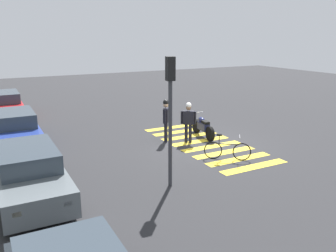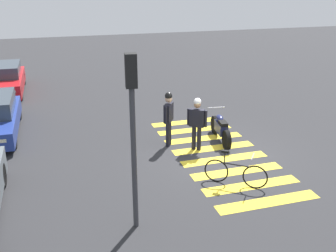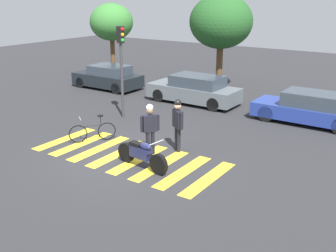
# 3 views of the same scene
# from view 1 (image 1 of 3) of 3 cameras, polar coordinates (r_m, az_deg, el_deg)

# --- Properties ---
(ground_plane) EXTENTS (60.00, 60.00, 0.00)m
(ground_plane) POSITION_cam_1_polar(r_m,az_deg,el_deg) (15.56, 6.13, -2.86)
(ground_plane) COLOR #2B2B2D
(police_motorcycle) EXTENTS (2.14, 0.62, 1.05)m
(police_motorcycle) POSITION_cam_1_polar(r_m,az_deg,el_deg) (16.46, 5.68, -0.19)
(police_motorcycle) COLOR black
(police_motorcycle) RESTS_ON ground_plane
(leaning_bicycle) EXTENTS (1.11, 1.43, 1.01)m
(leaning_bicycle) POSITION_cam_1_polar(r_m,az_deg,el_deg) (13.60, 9.54, -3.88)
(leaning_bicycle) COLOR black
(leaning_bicycle) RESTS_ON ground_plane
(officer_on_foot) EXTENTS (0.60, 0.45, 1.90)m
(officer_on_foot) POSITION_cam_1_polar(r_m,az_deg,el_deg) (15.51, -0.35, 1.46)
(officer_on_foot) COLOR black
(officer_on_foot) RESTS_ON ground_plane
(officer_by_motorcycle) EXTENTS (0.45, 0.56, 1.81)m
(officer_by_motorcycle) POSITION_cam_1_polar(r_m,az_deg,el_deg) (15.37, 3.32, 1.05)
(officer_by_motorcycle) COLOR black
(officer_by_motorcycle) RESTS_ON ground_plane
(crosswalk_stripes) EXTENTS (6.75, 2.86, 0.01)m
(crosswalk_stripes) POSITION_cam_1_polar(r_m,az_deg,el_deg) (15.56, 6.13, -2.85)
(crosswalk_stripes) COLOR yellow
(crosswalk_stripes) RESTS_ON ground_plane
(car_grey_coupe) EXTENTS (4.70, 1.82, 1.43)m
(car_grey_coupe) POSITION_cam_1_polar(r_m,az_deg,el_deg) (11.23, -21.47, -7.10)
(car_grey_coupe) COLOR black
(car_grey_coupe) RESTS_ON ground_plane
(car_blue_hatchback) EXTENTS (4.57, 1.75, 1.39)m
(car_blue_hatchback) POSITION_cam_1_polar(r_m,az_deg,el_deg) (16.80, -23.29, -0.33)
(car_blue_hatchback) COLOR black
(car_blue_hatchback) RESTS_ON ground_plane
(car_red_convertible) EXTENTS (4.55, 1.77, 1.41)m
(car_red_convertible) POSITION_cam_1_polar(r_m,az_deg,el_deg) (22.56, -24.82, 3.08)
(car_red_convertible) COLOR black
(car_red_convertible) RESTS_ON ground_plane
(traffic_light_pole) EXTENTS (0.34, 0.27, 4.03)m
(traffic_light_pole) POSITION_cam_1_polar(r_m,az_deg,el_deg) (10.52, 0.34, 4.04)
(traffic_light_pole) COLOR #38383D
(traffic_light_pole) RESTS_ON ground_plane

